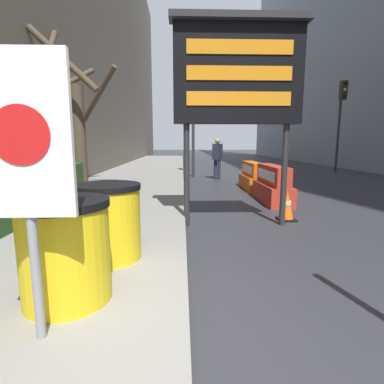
% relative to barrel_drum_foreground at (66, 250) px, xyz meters
% --- Properties ---
extents(ground_plane, '(120.00, 120.00, 0.00)m').
position_rel_barrel_drum_foreground_xyz_m(ground_plane, '(0.98, -0.58, -0.59)').
color(ground_plane, '#2D2D33').
extents(hedge_strip, '(0.90, 5.06, 0.78)m').
position_rel_barrel_drum_foreground_xyz_m(hedge_strip, '(-1.94, 2.56, -0.03)').
color(hedge_strip, '#284C23').
rests_on(hedge_strip, sidewalk_left).
extents(bare_tree, '(2.37, 2.32, 4.23)m').
position_rel_barrel_drum_foreground_xyz_m(bare_tree, '(-1.86, 5.83, 1.57)').
color(bare_tree, '#4C3D2D').
rests_on(bare_tree, sidewalk_left).
extents(barrel_drum_foreground, '(0.72, 0.72, 0.83)m').
position_rel_barrel_drum_foreground_xyz_m(barrel_drum_foreground, '(0.00, 0.00, 0.00)').
color(barrel_drum_foreground, yellow).
rests_on(barrel_drum_foreground, sidewalk_left).
extents(barrel_drum_middle, '(0.72, 0.72, 0.83)m').
position_rel_barrel_drum_foreground_xyz_m(barrel_drum_middle, '(0.13, 0.89, 0.00)').
color(barrel_drum_middle, yellow).
rests_on(barrel_drum_middle, sidewalk_left).
extents(warning_sign, '(0.58, 0.08, 1.80)m').
position_rel_barrel_drum_foreground_xyz_m(warning_sign, '(0.00, -0.50, 0.78)').
color(warning_sign, gray).
rests_on(warning_sign, sidewalk_left).
extents(message_board, '(2.22, 0.36, 3.41)m').
position_rel_barrel_drum_foreground_xyz_m(message_board, '(1.85, 2.76, 1.94)').
color(message_board, '#28282B').
rests_on(message_board, ground_plane).
extents(jersey_barrier_red_striped, '(0.55, 1.71, 0.90)m').
position_rel_barrel_drum_foreground_xyz_m(jersey_barrier_red_striped, '(3.12, 4.79, -0.19)').
color(jersey_barrier_red_striped, red).
rests_on(jersey_barrier_red_striped, ground_plane).
extents(jersey_barrier_orange_far, '(0.56, 1.64, 0.84)m').
position_rel_barrel_drum_foreground_xyz_m(jersey_barrier_orange_far, '(3.12, 6.88, -0.22)').
color(jersey_barrier_orange_far, orange).
rests_on(jersey_barrier_orange_far, ground_plane).
extents(traffic_cone_near, '(0.32, 0.32, 0.57)m').
position_rel_barrel_drum_foreground_xyz_m(traffic_cone_near, '(2.88, 3.08, -0.31)').
color(traffic_cone_near, black).
rests_on(traffic_cone_near, ground_plane).
extents(traffic_light_near_curb, '(0.28, 0.44, 3.73)m').
position_rel_barrel_drum_foreground_xyz_m(traffic_light_near_curb, '(1.40, 10.29, 2.12)').
color(traffic_light_near_curb, '#2D2D30').
rests_on(traffic_light_near_curb, ground_plane).
extents(traffic_light_far_side, '(0.28, 0.44, 4.28)m').
position_rel_barrel_drum_foreground_xyz_m(traffic_light_far_side, '(8.49, 12.06, 2.50)').
color(traffic_light_far_side, '#2D2D30').
rests_on(traffic_light_far_side, ground_plane).
extents(pedestrian_worker, '(0.44, 0.49, 1.61)m').
position_rel_barrel_drum_foreground_xyz_m(pedestrian_worker, '(2.33, 9.50, 0.36)').
color(pedestrian_worker, '#23283D').
rests_on(pedestrian_worker, ground_plane).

